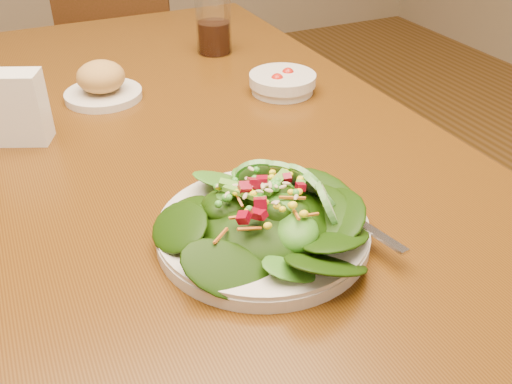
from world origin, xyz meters
The scene contains 7 objects.
dining_table centered at (0.00, 0.00, 0.65)m, with size 0.90×1.40×0.75m.
chair_far centered at (0.20, 1.07, 0.43)m, with size 0.49×0.49×0.81m.
salad_plate centered at (0.06, -0.32, 0.78)m, with size 0.27×0.26×0.08m.
bread_plate centered at (-0.04, 0.19, 0.78)m, with size 0.14×0.14×0.07m.
tomato_bowl centered at (0.28, 0.08, 0.77)m, with size 0.13×0.13×0.04m.
drinking_glass centered at (0.24, 0.34, 0.81)m, with size 0.08×0.08×0.14m.
napkin_holder centered at (-0.19, 0.08, 0.81)m, with size 0.10×0.08×0.12m.
Camera 1 is at (-0.20, -0.82, 1.18)m, focal length 40.00 mm.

